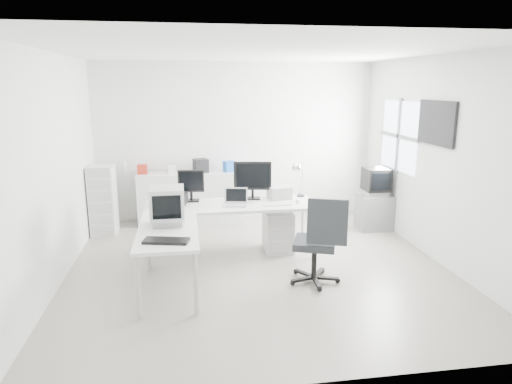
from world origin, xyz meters
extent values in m
cube|color=#B1AF9F|center=(0.00, 0.00, 0.00)|extent=(5.00, 5.00, 0.01)
cube|color=white|center=(0.00, 0.00, 2.80)|extent=(5.00, 5.00, 0.01)
cube|color=silver|center=(0.00, 2.50, 1.40)|extent=(5.00, 0.02, 2.80)
cube|color=silver|center=(-2.50, 0.00, 1.40)|extent=(0.02, 5.00, 2.80)
cube|color=silver|center=(2.50, 0.00, 1.40)|extent=(0.02, 5.00, 2.80)
cube|color=silver|center=(0.39, 0.61, 0.30)|extent=(0.40, 0.50, 0.60)
cube|color=black|center=(-1.16, 0.66, 0.83)|extent=(0.51, 0.43, 0.16)
cube|color=silver|center=(0.34, 0.41, 0.76)|extent=(0.40, 0.14, 0.02)
sphere|color=silver|center=(0.64, 0.46, 0.78)|extent=(0.06, 0.06, 0.06)
cube|color=#A1A1A1|center=(0.44, 0.78, 0.84)|extent=(0.36, 0.32, 0.18)
cube|color=black|center=(-1.16, -0.94, 0.77)|extent=(0.52, 0.30, 0.03)
cube|color=slate|center=(2.22, 1.38, 0.30)|extent=(0.54, 0.45, 0.59)
cube|color=silver|center=(-0.86, 2.24, 0.45)|extent=(1.81, 0.45, 0.91)
cube|color=#9E2516|center=(-1.66, 2.24, 0.99)|extent=(0.16, 0.15, 0.16)
cube|color=silver|center=(-1.16, 2.24, 0.97)|extent=(0.15, 0.13, 0.13)
cube|color=black|center=(-0.66, 2.24, 1.02)|extent=(0.29, 0.27, 0.24)
cube|color=#1850A8|center=(-0.16, 2.24, 1.00)|extent=(0.23, 0.21, 0.18)
cylinder|color=silver|center=(-1.96, 2.28, 1.02)|extent=(0.07, 0.07, 0.22)
cube|color=silver|center=(-2.28, 1.82, 0.57)|extent=(0.40, 0.47, 1.13)
camera|label=1|loc=(-0.91, -5.69, 2.41)|focal=32.00mm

